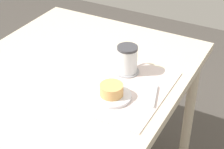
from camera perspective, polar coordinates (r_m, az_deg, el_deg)
The scene contains 7 objects.
dining_table at distance 1.55m, azimuth -6.28°, elevation -2.37°, with size 1.04×0.88×0.74m.
placemat at distance 1.41m, azimuth 1.44°, elevation -2.06°, with size 0.40×0.33×0.00m, color silver.
pastry_plate at distance 1.35m, azimuth -0.07°, elevation -3.26°, with size 0.15×0.15×0.01m, color white.
pastry at distance 1.34m, azimuth -0.08°, elevation -2.34°, with size 0.09×0.09×0.04m, color #E0A860.
coffee_coaster at distance 1.49m, azimuth 2.29°, elevation 0.49°, with size 0.10×0.10×0.01m, color #99999E.
coffee_mug at distance 1.47m, azimuth 2.38°, elevation 2.42°, with size 0.11×0.08×0.11m.
teaspoon at distance 1.36m, azimuth 6.63°, elevation -3.32°, with size 0.01×0.01×0.13m, color silver.
Camera 1 is at (-1.02, -0.74, 1.55)m, focal length 60.00 mm.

